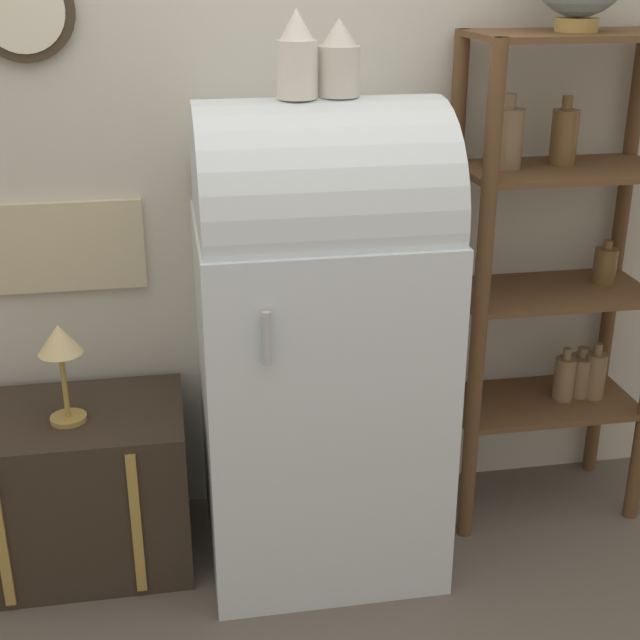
{
  "coord_description": "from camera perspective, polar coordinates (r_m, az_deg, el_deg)",
  "views": [
    {
      "loc": [
        -0.43,
        -2.27,
        1.84
      ],
      "look_at": [
        0.0,
        0.22,
        0.82
      ],
      "focal_mm": 50.0,
      "sensor_mm": 36.0,
      "label": 1
    }
  ],
  "objects": [
    {
      "name": "ground_plane",
      "position": [
        2.96,
        0.66,
        -16.46
      ],
      "size": [
        12.0,
        12.0,
        0.0
      ],
      "primitive_type": "plane",
      "color": "#60564C"
    },
    {
      "name": "wall_back",
      "position": [
        2.92,
        -1.43,
        12.37
      ],
      "size": [
        7.0,
        0.09,
        2.7
      ],
      "color": "beige",
      "rests_on": "ground_plane"
    },
    {
      "name": "refrigerator",
      "position": [
        2.74,
        -0.09,
        -0.9
      ],
      "size": [
        0.72,
        0.7,
        1.49
      ],
      "color": "silver",
      "rests_on": "ground_plane"
    },
    {
      "name": "suitcase_trunk",
      "position": [
        3.02,
        -15.37,
        -10.3
      ],
      "size": [
        0.71,
        0.48,
        0.53
      ],
      "color": "#33281E",
      "rests_on": "ground_plane"
    },
    {
      "name": "shelf_unit",
      "position": [
        3.04,
        14.88,
        3.74
      ],
      "size": [
        0.67,
        0.37,
        1.64
      ],
      "color": "brown",
      "rests_on": "ground_plane"
    },
    {
      "name": "vase_left",
      "position": [
        2.51,
        -1.51,
        16.48
      ],
      "size": [
        0.11,
        0.11,
        0.24
      ],
      "color": "silver",
      "rests_on": "refrigerator"
    },
    {
      "name": "vase_center",
      "position": [
        2.56,
        1.22,
        16.28
      ],
      "size": [
        0.12,
        0.12,
        0.21
      ],
      "color": "beige",
      "rests_on": "refrigerator"
    },
    {
      "name": "desk_lamp",
      "position": [
        2.74,
        -16.29,
        -1.8
      ],
      "size": [
        0.13,
        0.13,
        0.32
      ],
      "color": "#AD8942",
      "rests_on": "suitcase_trunk"
    }
  ]
}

